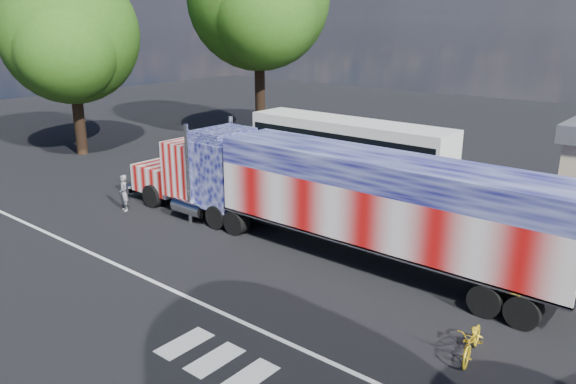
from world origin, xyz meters
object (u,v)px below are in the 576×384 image
Objects in this scene: coach_bus at (348,150)px; tree_w_a at (70,35)px; woman at (124,193)px; bicycle at (473,341)px; semi_truck at (325,194)px.

tree_w_a is (-16.92, -5.54, 5.73)m from coach_bus.
coach_bus is at bearing 80.10° from woman.
bicycle is at bearing -12.12° from tree_w_a.
semi_truck is 11.18× the size of bicycle.
bicycle is (11.72, -11.70, -1.26)m from coach_bus.
semi_truck is at bearing -61.59° from coach_bus.
bicycle is (7.23, -3.40, -1.74)m from semi_truck.
woman is 0.93× the size of bicycle.
tree_w_a is (-11.73, 4.95, 6.62)m from woman.
tree_w_a is (-21.41, 2.75, 5.26)m from semi_truck.
woman is at bearing -22.89° from tree_w_a.
coach_bus is 6.85× the size of woman.
woman is at bearing -167.18° from semi_truck.
tree_w_a is at bearing 172.68° from semi_truck.
bicycle is at bearing -25.19° from semi_truck.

